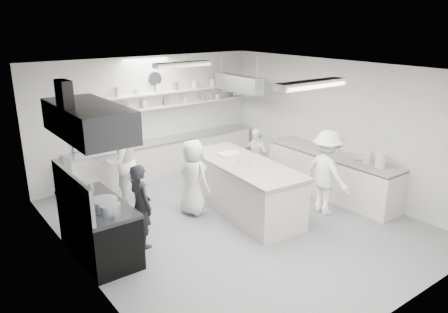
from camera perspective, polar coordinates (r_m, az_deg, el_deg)
floor at (r=8.72m, az=1.37°, el=-8.61°), size 6.00×7.00×0.02m
ceiling at (r=7.86m, az=1.53°, el=11.53°), size 6.00×7.00×0.02m
wall_back at (r=11.03m, az=-9.92°, el=5.13°), size 6.00×0.04×3.00m
wall_front at (r=6.00m, az=22.76°, el=-6.90°), size 6.00×0.04×3.00m
wall_left at (r=6.82m, az=-18.81°, el=-3.49°), size 0.04×7.00×3.00m
wall_right at (r=10.23m, az=14.79°, el=3.81°), size 0.04×7.00×3.00m
stove at (r=7.70m, az=-16.16°, el=-9.30°), size 0.80×1.80×0.90m
exhaust_hood at (r=7.07m, az=-17.48°, el=4.58°), size 0.85×2.00×0.50m
back_counter at (r=11.18m, az=-7.57°, el=-0.12°), size 5.00×0.60×0.92m
shelf_lower at (r=11.20m, az=-6.48°, el=6.77°), size 4.20×0.26×0.04m
shelf_upper at (r=11.14m, az=-6.54°, el=8.54°), size 4.20×0.26×0.04m
pass_through_window at (r=10.52m, az=-16.16°, el=3.79°), size 1.30×0.04×1.00m
wall_clock at (r=10.93m, az=-9.14°, el=10.11°), size 0.32×0.05×0.32m
right_counter at (r=10.14m, az=13.97°, el=-2.34°), size 0.74×3.30×0.94m
pot_rack at (r=11.05m, az=1.93°, el=9.61°), size 0.30×1.60×0.40m
light_fixture_front at (r=6.56m, az=11.44°, el=9.34°), size 1.30×0.25×0.10m
light_fixture_rear at (r=9.34m, az=-5.49°, el=12.01°), size 1.30×0.25×0.10m
prep_island at (r=8.94m, az=2.61°, el=-4.23°), size 1.28×2.89×1.04m
stove_pot at (r=7.15m, az=-15.51°, el=-6.29°), size 0.42×0.42×0.23m
cook_stove at (r=7.69m, az=-10.89°, el=-6.41°), size 0.39×0.57×1.51m
cook_back at (r=9.68m, az=-13.42°, el=-0.71°), size 0.97×0.82×1.75m
cook_island_left at (r=8.81m, az=-4.07°, el=-2.75°), size 0.64×0.85×1.57m
cook_island_right at (r=10.22m, az=4.25°, el=-0.20°), size 0.45×0.88×1.44m
cook_right at (r=9.00m, az=13.45°, el=-2.08°), size 0.76×1.19×1.76m
bowl_island_a at (r=8.79m, az=2.67°, el=-0.82°), size 0.30×0.30×0.06m
bowl_island_b at (r=8.29m, az=3.70°, el=-1.99°), size 0.20×0.20×0.06m
bowl_right at (r=9.71m, az=17.24°, el=-0.38°), size 0.33×0.33×0.06m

